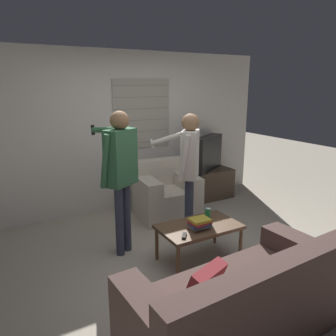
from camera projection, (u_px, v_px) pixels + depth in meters
The scene contains 12 objects.
ground_plane at pixel (192, 258), 3.93m from camera, with size 16.00×16.00×0.00m, color #B2A893.
wall_back at pixel (125, 131), 5.32m from camera, with size 5.20×0.08×2.55m.
couch_blue at pixel (241, 303), 2.65m from camera, with size 1.94×0.94×0.80m.
armchair_beige at pixel (166, 194), 5.15m from camera, with size 0.97×0.85×0.87m.
coffee_table at pixel (199, 229), 3.81m from camera, with size 0.94×0.57×0.44m.
tv_stand at pixel (206, 184), 5.96m from camera, with size 0.92×0.50×0.53m.
tv at pixel (207, 153), 5.82m from camera, with size 0.84×0.60×0.61m.
person_left_standing at pixel (120, 165), 3.81m from camera, with size 0.50×0.86×1.74m.
person_right_standing at pixel (189, 160), 4.28m from camera, with size 0.52×0.77×1.67m.
book_stack at pixel (200, 223), 3.69m from camera, with size 0.25×0.20×0.12m.
soda_can at pixel (208, 213), 3.99m from camera, with size 0.07×0.07×0.13m.
spare_remote at pixel (184, 236), 3.50m from camera, with size 0.11×0.13×0.02m.
Camera 1 is at (-2.00, -2.93, 2.03)m, focal length 35.00 mm.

